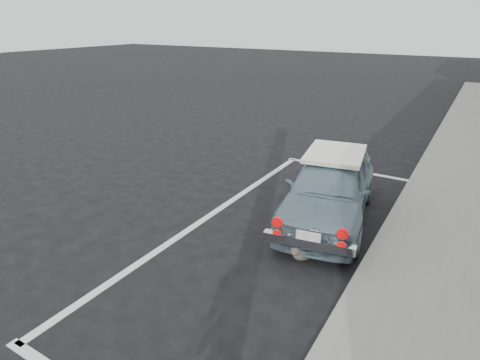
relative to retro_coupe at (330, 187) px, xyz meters
name	(u,v)px	position (x,y,z in m)	size (l,w,h in m)	color
ground	(114,349)	(-0.86, -4.00, -0.57)	(80.00, 80.00, 0.00)	black
sidewalk	(476,340)	(2.34, -2.00, -0.49)	(2.80, 40.00, 0.15)	slate
pline_front	(350,170)	(-0.36, 2.50, -0.56)	(3.00, 0.12, 0.01)	silver
pline_side	(210,215)	(-1.76, -1.00, -0.56)	(0.12, 7.00, 0.01)	silver
retro_coupe	(330,187)	(0.00, 0.00, 0.00)	(1.86, 3.46, 1.12)	slate
cat	(303,251)	(0.15, -1.43, -0.43)	(0.37, 0.50, 0.29)	#6B6151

